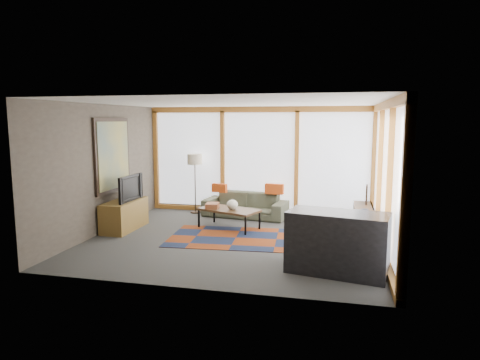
% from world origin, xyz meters
% --- Properties ---
extents(ground, '(5.50, 5.50, 0.00)m').
position_xyz_m(ground, '(0.00, 0.00, 0.00)').
color(ground, '#31302E').
rests_on(ground, ground).
extents(room_envelope, '(5.52, 5.02, 2.62)m').
position_xyz_m(room_envelope, '(0.49, 0.56, 1.54)').
color(room_envelope, '#403730').
rests_on(room_envelope, ground).
extents(rug, '(2.68, 1.84, 0.01)m').
position_xyz_m(rug, '(-0.01, 0.08, 0.01)').
color(rug, maroon).
rests_on(rug, ground).
extents(sofa, '(2.06, 1.03, 0.58)m').
position_xyz_m(sofa, '(-0.23, 1.94, 0.29)').
color(sofa, '#393A2C').
rests_on(sofa, ground).
extents(pillow_left, '(0.39, 0.19, 0.20)m').
position_xyz_m(pillow_left, '(-0.85, 1.90, 0.68)').
color(pillow_left, '#C24514').
rests_on(pillow_left, sofa).
extents(pillow_right, '(0.45, 0.18, 0.24)m').
position_xyz_m(pillow_right, '(0.46, 1.95, 0.69)').
color(pillow_right, '#C24514').
rests_on(pillow_right, sofa).
extents(floor_lamp, '(0.37, 0.37, 1.46)m').
position_xyz_m(floor_lamp, '(-1.53, 2.11, 0.73)').
color(floor_lamp, '#312417').
rests_on(floor_lamp, ground).
extents(coffee_table, '(1.40, 1.03, 0.42)m').
position_xyz_m(coffee_table, '(-0.33, 0.79, 0.21)').
color(coffee_table, '#302011').
rests_on(coffee_table, ground).
extents(book_stack, '(0.29, 0.35, 0.11)m').
position_xyz_m(book_stack, '(-0.69, 0.78, 0.47)').
color(book_stack, brown).
rests_on(book_stack, coffee_table).
extents(vase, '(0.25, 0.25, 0.21)m').
position_xyz_m(vase, '(-0.25, 0.74, 0.52)').
color(vase, beige).
rests_on(vase, coffee_table).
extents(bookshelf, '(0.38, 2.08, 0.52)m').
position_xyz_m(bookshelf, '(2.43, 0.79, 0.26)').
color(bookshelf, '#302011').
rests_on(bookshelf, ground).
extents(bowl_a, '(0.22, 0.22, 0.09)m').
position_xyz_m(bowl_a, '(2.39, 0.27, 0.56)').
color(bowl_a, black).
rests_on(bowl_a, bookshelf).
extents(bowl_b, '(0.18, 0.18, 0.08)m').
position_xyz_m(bowl_b, '(2.42, 0.60, 0.56)').
color(bowl_b, black).
rests_on(bowl_b, bookshelf).
extents(shelf_picture, '(0.06, 0.30, 0.40)m').
position_xyz_m(shelf_picture, '(2.49, 1.51, 0.72)').
color(shelf_picture, black).
rests_on(shelf_picture, bookshelf).
extents(tv_console, '(0.51, 1.22, 0.61)m').
position_xyz_m(tv_console, '(-2.45, 0.22, 0.31)').
color(tv_console, brown).
rests_on(tv_console, ground).
extents(television, '(0.14, 0.94, 0.54)m').
position_xyz_m(television, '(-2.38, 0.23, 0.88)').
color(television, black).
rests_on(television, tv_console).
extents(bar_counter, '(1.57, 0.95, 0.93)m').
position_xyz_m(bar_counter, '(1.92, -1.42, 0.46)').
color(bar_counter, black).
rests_on(bar_counter, ground).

